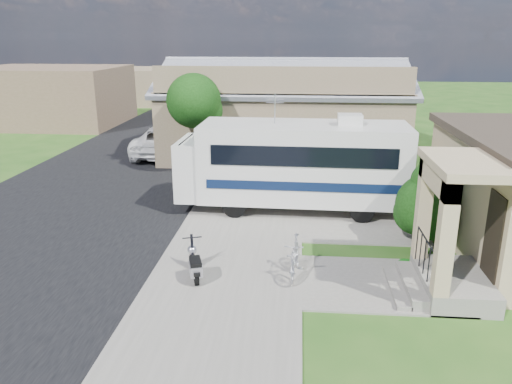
# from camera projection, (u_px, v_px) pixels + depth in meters

# --- Properties ---
(ground) EXTENTS (120.00, 120.00, 0.00)m
(ground) POSITION_uv_depth(u_px,v_px,m) (266.00, 263.00, 13.97)
(ground) COLOR #1D4813
(street_slab) EXTENTS (9.00, 80.00, 0.02)m
(street_slab) POSITION_uv_depth(u_px,v_px,m) (125.00, 168.00, 24.09)
(street_slab) COLOR black
(street_slab) RESTS_ON ground
(sidewalk_slab) EXTENTS (4.00, 80.00, 0.06)m
(sidewalk_slab) POSITION_uv_depth(u_px,v_px,m) (259.00, 170.00, 23.56)
(sidewalk_slab) COLOR slate
(sidewalk_slab) RESTS_ON ground
(driveway_slab) EXTENTS (7.00, 6.00, 0.05)m
(driveway_slab) POSITION_uv_depth(u_px,v_px,m) (315.00, 210.00, 18.12)
(driveway_slab) COLOR slate
(driveway_slab) RESTS_ON ground
(walk_slab) EXTENTS (4.00, 3.00, 0.05)m
(walk_slab) POSITION_uv_depth(u_px,v_px,m) (380.00, 284.00, 12.77)
(walk_slab) COLOR slate
(walk_slab) RESTS_ON ground
(warehouse) EXTENTS (12.50, 8.40, 5.04)m
(warehouse) POSITION_uv_depth(u_px,v_px,m) (284.00, 116.00, 26.66)
(warehouse) COLOR brown
(warehouse) RESTS_ON ground
(distant_bldg_far) EXTENTS (10.00, 8.00, 4.00)m
(distant_bldg_far) POSITION_uv_depth(u_px,v_px,m) (50.00, 96.00, 35.69)
(distant_bldg_far) COLOR brown
(distant_bldg_far) RESTS_ON ground
(distant_bldg_near) EXTENTS (8.00, 7.00, 3.20)m
(distant_bldg_near) POSITION_uv_depth(u_px,v_px,m) (132.00, 86.00, 47.05)
(distant_bldg_near) COLOR brown
(distant_bldg_near) RESTS_ON ground
(street_tree_a) EXTENTS (2.44, 2.40, 4.58)m
(street_tree_a) POSITION_uv_depth(u_px,v_px,m) (196.00, 104.00, 21.91)
(street_tree_a) COLOR #322316
(street_tree_a) RESTS_ON ground
(street_tree_b) EXTENTS (2.44, 2.40, 4.73)m
(street_tree_b) POSITION_uv_depth(u_px,v_px,m) (228.00, 81.00, 31.38)
(street_tree_b) COLOR #322316
(street_tree_b) RESTS_ON ground
(street_tree_c) EXTENTS (2.44, 2.40, 4.42)m
(street_tree_c) POSITION_uv_depth(u_px,v_px,m) (244.00, 75.00, 40.02)
(street_tree_c) COLOR #322316
(street_tree_c) RESTS_ON ground
(motorhome) EXTENTS (8.13, 2.79, 4.14)m
(motorhome) POSITION_uv_depth(u_px,v_px,m) (295.00, 162.00, 17.78)
(motorhome) COLOR silver
(motorhome) RESTS_ON ground
(shrub) EXTENTS (2.12, 2.03, 2.61)m
(shrub) POSITION_uv_depth(u_px,v_px,m) (430.00, 203.00, 14.88)
(shrub) COLOR #322316
(shrub) RESTS_ON ground
(scooter) EXTENTS (0.71, 1.43, 0.96)m
(scooter) POSITION_uv_depth(u_px,v_px,m) (195.00, 264.00, 12.91)
(scooter) COLOR black
(scooter) RESTS_ON ground
(bicycle) EXTENTS (0.65, 1.77, 1.04)m
(bicycle) POSITION_uv_depth(u_px,v_px,m) (295.00, 259.00, 13.02)
(bicycle) COLOR #B5B3BC
(bicycle) RESTS_ON ground
(pickup_truck) EXTENTS (2.70, 5.77, 1.60)m
(pickup_truck) POSITION_uv_depth(u_px,v_px,m) (167.00, 140.00, 26.57)
(pickup_truck) COLOR white
(pickup_truck) RESTS_ON ground
(van) EXTENTS (2.87, 6.51, 1.86)m
(van) POSITION_uv_depth(u_px,v_px,m) (184.00, 118.00, 32.83)
(van) COLOR white
(van) RESTS_ON ground
(garden_hose) EXTENTS (0.44, 0.44, 0.20)m
(garden_hose) POSITION_uv_depth(u_px,v_px,m) (406.00, 266.00, 13.56)
(garden_hose) COLOR #136215
(garden_hose) RESTS_ON ground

